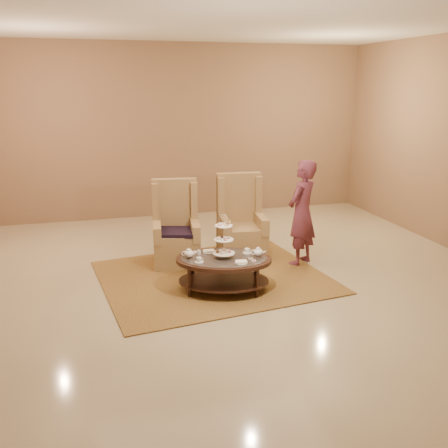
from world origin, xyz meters
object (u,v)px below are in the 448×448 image
object	(u,v)px
person	(302,213)
armchair_left	(176,235)
tea_table	(224,264)
armchair_right	(241,229)

from	to	relation	value
person	armchair_left	bearing A→B (deg)	-54.86
tea_table	armchair_right	xyz separation A→B (m)	(0.64, 1.33, 0.06)
armchair_left	person	world-z (taller)	person
tea_table	armchair_right	size ratio (longest dim) A/B	1.11
armchair_left	person	xyz separation A→B (m)	(1.84, -0.57, 0.38)
tea_table	person	world-z (taller)	person
armchair_left	armchair_right	distance (m)	1.06
armchair_left	person	bearing A→B (deg)	-9.97
armchair_left	person	size ratio (longest dim) A/B	0.79
tea_table	person	distance (m)	1.65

